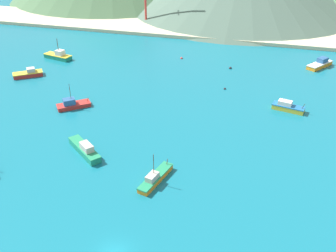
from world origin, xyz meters
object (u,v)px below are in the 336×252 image
(fishing_boat_12, at_px, (58,56))
(buoy_0, at_px, (230,68))
(fishing_boat_6, at_px, (72,104))
(fishing_boat_13, at_px, (85,149))
(buoy_1, at_px, (182,58))
(fishing_boat_11, at_px, (155,178))
(fishing_boat_10, at_px, (288,107))
(fishing_boat_0, at_px, (320,64))
(buoy_2, at_px, (225,89))
(fishing_boat_2, at_px, (28,74))

(fishing_boat_12, bearing_deg, buoy_0, 6.72)
(fishing_boat_6, distance_m, buoy_0, 48.40)
(fishing_boat_12, relative_size, fishing_boat_13, 1.05)
(buoy_1, bearing_deg, fishing_boat_11, -79.98)
(fishing_boat_11, height_order, fishing_boat_12, fishing_boat_12)
(fishing_boat_10, relative_size, buoy_1, 10.78)
(fishing_boat_12, height_order, buoy_1, fishing_boat_12)
(fishing_boat_10, bearing_deg, fishing_boat_0, 74.15)
(buoy_1, bearing_deg, fishing_boat_12, -163.84)
(fishing_boat_12, bearing_deg, fishing_boat_11, -46.47)
(buoy_2, bearing_deg, fishing_boat_2, -173.39)
(fishing_boat_2, bearing_deg, fishing_boat_0, 20.99)
(fishing_boat_0, relative_size, fishing_boat_2, 1.19)
(fishing_boat_6, height_order, buoy_0, fishing_boat_6)
(fishing_boat_13, distance_m, buoy_2, 43.07)
(fishing_boat_2, distance_m, fishing_boat_10, 70.55)
(fishing_boat_12, bearing_deg, fishing_boat_2, -91.92)
(buoy_2, bearing_deg, fishing_boat_13, -119.72)
(buoy_0, relative_size, buoy_1, 1.18)
(fishing_boat_11, distance_m, fishing_boat_13, 16.18)
(fishing_boat_0, distance_m, fishing_boat_10, 33.43)
(fishing_boat_12, height_order, buoy_0, fishing_boat_12)
(fishing_boat_0, height_order, buoy_2, fishing_boat_0)
(fishing_boat_0, bearing_deg, fishing_boat_10, -105.85)
(buoy_0, xyz_separation_m, buoy_1, (-16.07, 4.55, -0.02))
(fishing_boat_11, bearing_deg, fishing_boat_12, 133.53)
(fishing_boat_2, height_order, fishing_boat_6, fishing_boat_6)
(fishing_boat_10, xyz_separation_m, fishing_boat_12, (-70.02, 16.98, 0.11))
(fishing_boat_11, height_order, buoy_0, fishing_boat_11)
(fishing_boat_10, distance_m, buoy_2, 17.72)
(fishing_boat_11, xyz_separation_m, buoy_1, (-10.91, 61.79, -0.57))
(buoy_2, bearing_deg, fishing_boat_10, -26.62)
(fishing_boat_2, bearing_deg, fishing_boat_12, 88.08)
(fishing_boat_6, bearing_deg, fishing_boat_2, 146.72)
(fishing_boat_13, bearing_deg, buoy_2, 60.28)
(buoy_1, bearing_deg, fishing_boat_13, -94.62)
(fishing_boat_6, xyz_separation_m, fishing_boat_13, (11.86, -16.95, 0.11))
(fishing_boat_12, distance_m, buoy_1, 39.02)
(buoy_2, bearing_deg, fishing_boat_0, 44.14)
(buoy_1, bearing_deg, fishing_boat_0, 5.92)
(fishing_boat_0, xyz_separation_m, buoy_1, (-41.68, -4.33, -0.79))
(fishing_boat_11, bearing_deg, fishing_boat_13, 163.87)
(fishing_boat_2, relative_size, buoy_0, 9.74)
(fishing_boat_10, height_order, buoy_0, fishing_boat_10)
(fishing_boat_2, distance_m, buoy_2, 55.08)
(buoy_1, distance_m, buoy_2, 25.99)
(fishing_boat_0, height_order, fishing_boat_2, fishing_boat_0)
(fishing_boat_2, relative_size, buoy_1, 11.46)
(fishing_boat_6, distance_m, fishing_boat_10, 50.61)
(fishing_boat_13, relative_size, buoy_0, 11.09)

